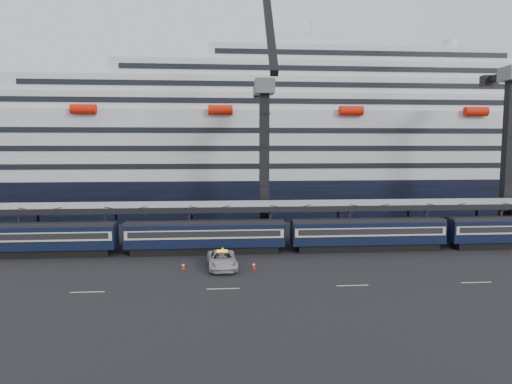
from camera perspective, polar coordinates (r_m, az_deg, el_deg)
The scene contains 10 objects.
ground at distance 53.12m, azimuth 25.51°, elevation -8.86°, with size 260.00×260.00×0.00m, color black.
train at distance 59.45m, azimuth 16.85°, elevation -4.84°, with size 133.05×3.00×4.05m.
canopy at distance 64.43m, azimuth 19.48°, elevation -1.37°, with size 130.00×6.25×5.53m.
cruise_ship at distance 93.77m, azimuth 11.02°, elevation 5.34°, with size 214.09×28.84×34.00m.
crane_dark_near at distance 63.26m, azimuth 1.08°, elevation 4.90°, with size 4.50×17.75×35.08m.
crane_dark_mid at distance 74.40m, azimuth 29.21°, elevation 5.40°, with size 4.50×18.24×39.64m.
pickup_truck at distance 48.93m, azimuth -4.26°, elevation -8.45°, with size 2.95×6.41×1.78m, color #AAABB1.
worker at distance 50.05m, azimuth -4.20°, elevation -8.03°, with size 0.71×0.46×1.94m, color #CAF20C.
traffic_cone_b at distance 49.18m, azimuth -9.10°, elevation -9.04°, with size 0.40×0.40×0.80m.
traffic_cone_c at distance 48.69m, azimuth -0.28°, elevation -9.09°, with size 0.42×0.42×0.84m.
Camera 1 is at (-26.23, -44.35, 12.93)m, focal length 32.00 mm.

